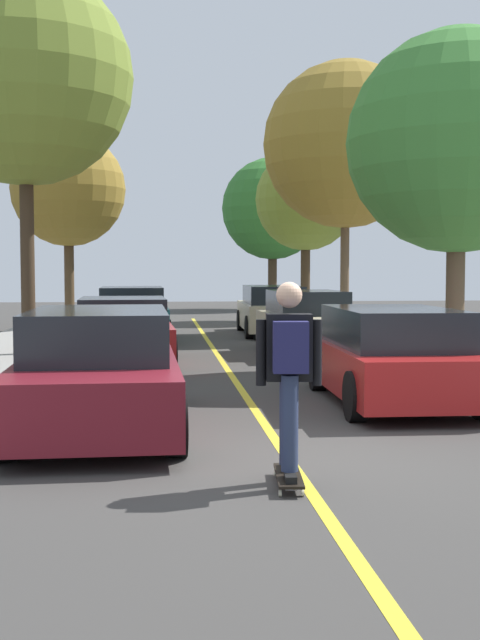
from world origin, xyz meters
name	(u,v)px	position (x,y,z in m)	size (l,w,h in m)	color
ground	(291,462)	(0.00, 0.00, 0.00)	(80.00, 80.00, 0.00)	#3D3A38
center_line	(247,399)	(0.00, 4.00, 0.00)	(0.12, 39.20, 0.01)	gold
parked_car_left_nearest	(99,371)	(-2.01, 1.94, 0.70)	(2.01, 4.60, 1.43)	maroon
parked_car_left_near	(123,332)	(-2.01, 8.59, 0.65)	(2.12, 4.17, 1.34)	maroon
parked_car_left_far	(132,314)	(-2.02, 14.20, 0.70)	(2.05, 4.19, 1.43)	#196066
parked_car_right_nearest	(392,356)	(2.01, 3.40, 0.68)	(1.93, 4.11, 1.36)	maroon
parked_car_right_near	(306,323)	(2.01, 10.28, 0.69)	(1.89, 4.08, 1.43)	#BCAD89
parked_car_right_far	(272,310)	(2.01, 15.79, 0.71)	(1.93, 4.50, 1.43)	#BCAD89
street_tree_left_nearest	(25,77)	(-4.02, 9.53, 5.85)	(4.46, 4.46, 7.96)	#3D2D1E
street_tree_left_near	(68,190)	(-4.02, 17.47, 4.31)	(3.46, 3.46, 5.92)	#4C3823
street_tree_right_nearest	(458,143)	(4.02, 6.34, 4.16)	(3.96, 3.96, 6.02)	brown
street_tree_right_near	(346,145)	(4.02, 15.17, 5.43)	(4.72, 4.72, 7.66)	brown
street_tree_right_far	(306,200)	(4.02, 21.52, 4.39)	(3.67, 3.67, 6.11)	#3D2D1E
street_tree_right_farthest	(273,209)	(4.02, 30.22, 4.71)	(4.75, 4.75, 6.96)	#3D2D1E
skateboard	(288,476)	(-0.16, -0.86, 0.09)	(0.29, 0.86, 0.10)	black
skateboarder	(289,366)	(-0.16, -0.90, 1.07)	(0.59, 0.71, 1.70)	black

